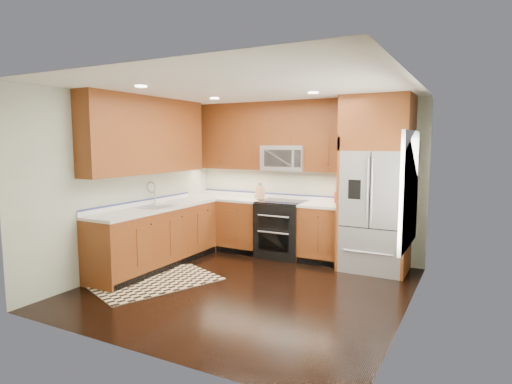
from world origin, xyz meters
The scene contains 16 objects.
ground centered at (0.00, 0.00, 0.00)m, with size 4.00×4.00×0.00m, color black.
wall_back centered at (0.00, 2.00, 1.30)m, with size 4.00×0.02×2.60m, color beige.
wall_left centered at (-2.00, 0.00, 1.30)m, with size 0.02×4.00×2.60m, color beige.
wall_right centered at (2.00, 0.00, 1.30)m, with size 0.02×4.00×2.60m, color beige.
window centered at (1.98, 0.20, 1.40)m, with size 0.04×1.10×1.30m.
base_cabinets centered at (-1.23, 0.90, 0.45)m, with size 2.85×3.00×0.90m.
countertop centered at (-1.09, 1.01, 0.92)m, with size 2.86×3.01×0.04m.
upper_cabinets centered at (-1.15, 1.09, 2.02)m, with size 2.85×3.00×1.15m.
range centered at (-0.25, 1.67, 0.47)m, with size 0.76×0.67×0.95m.
microwave centered at (-0.25, 1.80, 1.66)m, with size 0.76×0.40×0.42m.
refrigerator centered at (1.30, 1.63, 1.30)m, with size 0.98×0.75×2.60m.
sink_faucet centered at (-1.73, 0.23, 0.99)m, with size 0.54×0.44×0.37m.
rug centered at (-1.20, -0.39, 0.01)m, with size 0.98×1.64×0.01m, color black.
knife_block centered at (-0.69, 1.73, 1.06)m, with size 0.13×0.16×0.29m.
utensil_crock centered at (0.64, 1.93, 1.07)m, with size 0.14×0.14×0.37m.
cutting_board centered at (0.75, 1.94, 0.95)m, with size 0.28×0.28×0.02m, color brown.
Camera 1 is at (2.68, -4.79, 1.92)m, focal length 30.00 mm.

